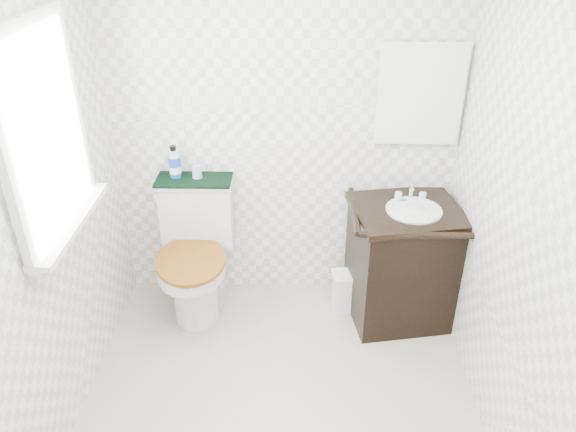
{
  "coord_description": "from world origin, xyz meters",
  "views": [
    {
      "loc": [
        0.1,
        -2.12,
        2.48
      ],
      "look_at": [
        0.03,
        0.75,
        0.85
      ],
      "focal_mm": 35.0,
      "sensor_mm": 36.0,
      "label": 1
    }
  ],
  "objects_px": {
    "toilet": "(197,259)",
    "mouthwash_bottle": "(175,163)",
    "vanity": "(402,261)",
    "trash_bin": "(347,291)",
    "cup": "(197,172)"
  },
  "relations": [
    {
      "from": "mouthwash_bottle",
      "to": "cup",
      "type": "height_order",
      "value": "mouthwash_bottle"
    },
    {
      "from": "vanity",
      "to": "mouthwash_bottle",
      "type": "height_order",
      "value": "mouthwash_bottle"
    },
    {
      "from": "trash_bin",
      "to": "cup",
      "type": "bearing_deg",
      "value": 171.15
    },
    {
      "from": "trash_bin",
      "to": "cup",
      "type": "distance_m",
      "value": 1.28
    },
    {
      "from": "toilet",
      "to": "vanity",
      "type": "xyz_separation_m",
      "value": [
        1.34,
        -0.06,
        0.04
      ]
    },
    {
      "from": "trash_bin",
      "to": "mouthwash_bottle",
      "type": "distance_m",
      "value": 1.43
    },
    {
      "from": "trash_bin",
      "to": "cup",
      "type": "height_order",
      "value": "cup"
    },
    {
      "from": "vanity",
      "to": "trash_bin",
      "type": "relative_size",
      "value": 3.2
    },
    {
      "from": "toilet",
      "to": "mouthwash_bottle",
      "type": "xyz_separation_m",
      "value": [
        -0.12,
        0.15,
        0.62
      ]
    },
    {
      "from": "mouthwash_bottle",
      "to": "vanity",
      "type": "bearing_deg",
      "value": -8.27
    },
    {
      "from": "mouthwash_bottle",
      "to": "cup",
      "type": "distance_m",
      "value": 0.15
    },
    {
      "from": "toilet",
      "to": "mouthwash_bottle",
      "type": "distance_m",
      "value": 0.65
    },
    {
      "from": "toilet",
      "to": "vanity",
      "type": "bearing_deg",
      "value": -2.51
    },
    {
      "from": "vanity",
      "to": "toilet",
      "type": "bearing_deg",
      "value": 177.49
    },
    {
      "from": "toilet",
      "to": "cup",
      "type": "relative_size",
      "value": 11.14
    }
  ]
}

